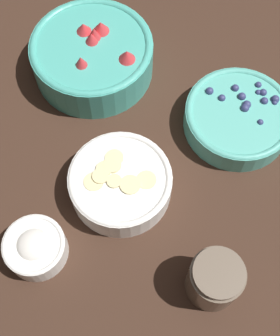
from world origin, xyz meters
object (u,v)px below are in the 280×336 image
bowl_strawberries (93,55)px  bowl_cream (35,247)px  bowl_blueberries (238,117)px  bowl_bananas (120,183)px  jar_chocolate (214,280)px

bowl_strawberries → bowl_cream: size_ratio=2.32×
bowl_blueberries → bowl_cream: same height
bowl_blueberries → bowl_cream: 0.41m
bowl_bananas → bowl_cream: 0.17m
bowl_strawberries → bowl_blueberries: (0.07, 0.28, -0.02)m
bowl_bananas → jar_chocolate: jar_chocolate is taller
bowl_cream → bowl_strawberries: bearing=178.9°
bowl_strawberries → bowl_blueberries: bowl_strawberries is taller
bowl_strawberries → bowl_bananas: (0.24, 0.10, -0.01)m
bowl_strawberries → bowl_cream: 0.37m
bowl_blueberries → bowl_cream: (0.29, -0.29, -0.00)m
jar_chocolate → bowl_blueberries: bearing=178.2°
bowl_cream → bowl_blueberries: bearing=135.7°
bowl_blueberries → jar_chocolate: 0.29m
bowl_bananas → jar_chocolate: (0.13, 0.17, 0.01)m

